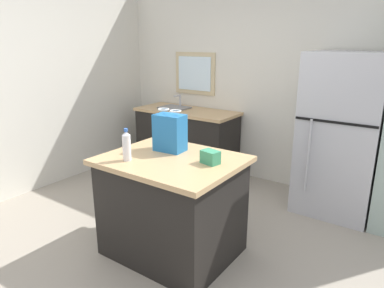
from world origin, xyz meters
TOP-DOWN VIEW (x-y plane):
  - ground at (0.00, 0.00)m, footprint 5.79×5.79m
  - back_wall at (-0.02, 2.31)m, footprint 4.82×0.13m
  - kitchen_island at (-0.06, 0.18)m, footprint 1.14×0.93m
  - refrigerator at (0.91, 1.88)m, footprint 0.79×0.75m
  - sink_counter at (-1.19, 1.94)m, footprint 1.48×0.63m
  - shopping_bag at (-0.20, 0.34)m, footprint 0.28×0.19m
  - small_box at (0.28, 0.25)m, footprint 0.16×0.13m
  - bottle at (-0.32, -0.08)m, footprint 0.07×0.07m

SIDE VIEW (x-z plane):
  - ground at x=0.00m, z-range 0.00..0.00m
  - kitchen_island at x=-0.06m, z-range 0.00..0.90m
  - sink_counter at x=-1.19m, z-range -0.08..1.01m
  - refrigerator at x=0.91m, z-range 0.00..1.74m
  - small_box at x=0.28m, z-range 0.90..1.00m
  - bottle at x=-0.32m, z-range 0.88..1.16m
  - shopping_bag at x=-0.20m, z-range 0.88..1.25m
  - back_wall at x=-0.02m, z-range 0.00..2.74m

